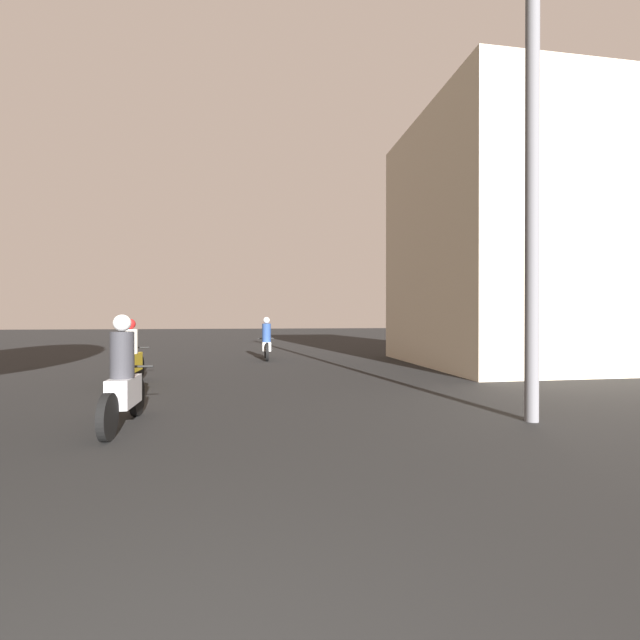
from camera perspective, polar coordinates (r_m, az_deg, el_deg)
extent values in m
cylinder|color=black|center=(7.48, -23.22, -9.37)|extent=(0.10, 0.61, 0.61)
cylinder|color=black|center=(6.13, -26.47, -11.52)|extent=(0.10, 0.61, 0.61)
cube|color=#ADADB2|center=(6.77, -24.68, -8.65)|extent=(0.30, 0.78, 0.41)
cylinder|color=black|center=(7.17, -23.71, -5.70)|extent=(0.60, 0.04, 0.04)
cylinder|color=#2D2D33|center=(6.63, -24.87, -4.23)|extent=(0.32, 0.32, 0.65)
sphere|color=silver|center=(6.61, -24.88, -0.37)|extent=(0.24, 0.24, 0.24)
cylinder|color=black|center=(11.65, -22.95, -5.87)|extent=(0.10, 0.61, 0.61)
cylinder|color=black|center=(10.24, -24.90, -6.73)|extent=(0.10, 0.61, 0.61)
cube|color=gold|center=(10.92, -23.86, -5.18)|extent=(0.30, 0.84, 0.42)
cylinder|color=black|center=(11.35, -23.26, -3.40)|extent=(0.60, 0.04, 0.04)
cylinder|color=silver|center=(10.80, -23.98, -2.63)|extent=(0.32, 0.32, 0.56)
sphere|color=#A51919|center=(10.79, -23.98, -0.50)|extent=(0.24, 0.24, 0.24)
cylinder|color=black|center=(16.67, -7.24, -3.89)|extent=(0.10, 0.67, 0.67)
cylinder|color=black|center=(15.39, -7.07, -4.24)|extent=(0.10, 0.67, 0.67)
cube|color=silver|center=(16.02, -7.16, -3.48)|extent=(0.30, 0.90, 0.33)
cylinder|color=black|center=(16.42, -7.21, -2.47)|extent=(0.60, 0.04, 0.04)
cylinder|color=navy|center=(15.90, -7.15, -1.70)|extent=(0.32, 0.32, 0.68)
sphere|color=silver|center=(15.89, -7.15, -0.04)|extent=(0.24, 0.24, 0.24)
cube|color=beige|center=(15.69, 23.19, 9.49)|extent=(5.78, 7.12, 8.13)
cylinder|color=slate|center=(7.63, 26.45, 20.83)|extent=(0.20, 0.20, 8.47)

